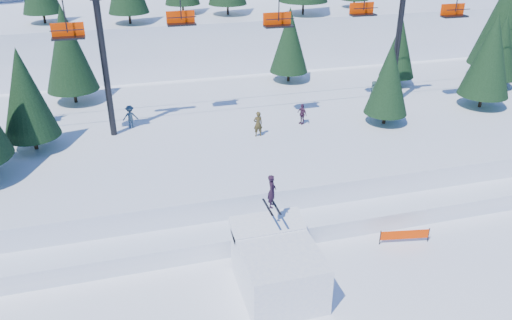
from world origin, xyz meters
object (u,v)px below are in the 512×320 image
object	(u,v)px
banner_far	(407,208)
chairlift	(253,30)
banner_near	(405,235)
jump_kicker	(278,266)

from	to	relation	value
banner_far	chairlift	bearing A→B (deg)	119.16
banner_near	jump_kicker	bearing A→B (deg)	-167.79
banner_near	banner_far	world-z (taller)	same
jump_kicker	banner_far	bearing A→B (deg)	23.86
jump_kicker	chairlift	bearing A→B (deg)	79.01
jump_kicker	banner_far	xyz separation A→B (m)	(9.69, 4.28, -0.82)
chairlift	banner_far	bearing A→B (deg)	-60.84
jump_kicker	banner_far	world-z (taller)	jump_kicker
banner_far	banner_near	bearing A→B (deg)	-122.92
jump_kicker	chairlift	distance (m)	18.19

